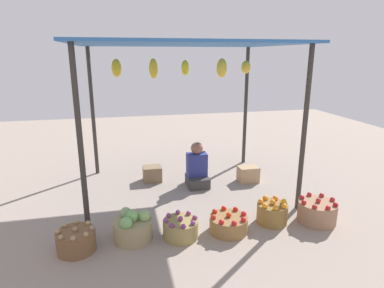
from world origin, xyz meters
TOP-DOWN VIEW (x-y plane):
  - ground_plane at (0.00, 0.00)m, footprint 14.00×14.00m
  - market_stall_structure at (0.00, -0.00)m, footprint 3.31×2.50m
  - vendor_person at (0.24, 0.09)m, footprint 0.36×0.44m
  - basket_potatoes at (-1.60, -1.52)m, footprint 0.45×0.45m
  - basket_cabbages at (-0.94, -1.42)m, footprint 0.48×0.48m
  - basket_purple_onions at (-0.35, -1.51)m, footprint 0.44×0.44m
  - basket_red_tomatoes at (0.28, -1.51)m, footprint 0.50×0.50m
  - basket_oranges at (0.93, -1.41)m, footprint 0.41×0.41m
  - basket_red_apples at (1.55, -1.52)m, footprint 0.52×0.52m
  - wooden_crate_near_vendor at (-0.50, 0.47)m, footprint 0.33×0.29m
  - wooden_crate_stacked_rear at (1.18, 0.06)m, footprint 0.35×0.25m

SIDE VIEW (x-z plane):
  - ground_plane at x=0.00m, z-range 0.00..0.00m
  - basket_red_tomatoes at x=0.28m, z-range -0.02..0.25m
  - basket_purple_onions at x=-0.35m, z-range -0.02..0.26m
  - basket_potatoes at x=-1.60m, z-range -0.02..0.28m
  - wooden_crate_near_vendor at x=-0.50m, z-range 0.00..0.27m
  - wooden_crate_stacked_rear at x=1.18m, z-range 0.00..0.28m
  - basket_oranges at x=0.93m, z-range -0.02..0.32m
  - basket_red_apples at x=1.55m, z-range -0.02..0.32m
  - basket_cabbages at x=-0.94m, z-range -0.03..0.35m
  - vendor_person at x=0.24m, z-range -0.09..0.69m
  - market_stall_structure at x=0.00m, z-range 1.02..3.43m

